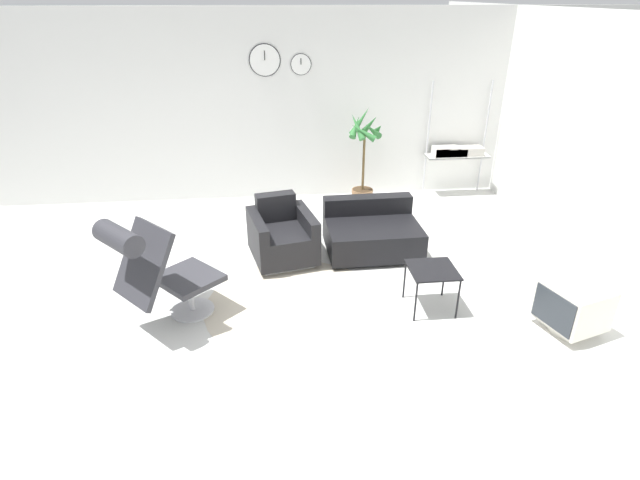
# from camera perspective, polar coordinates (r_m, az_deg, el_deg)

# --- Properties ---
(ground_plane) EXTENTS (12.00, 12.00, 0.00)m
(ground_plane) POSITION_cam_1_polar(r_m,az_deg,el_deg) (5.45, -1.00, -6.42)
(ground_plane) COLOR silver
(wall_back) EXTENTS (12.00, 0.09, 2.80)m
(wall_back) POSITION_cam_1_polar(r_m,az_deg,el_deg) (7.78, -3.14, 14.88)
(wall_back) COLOR silver
(wall_back) RESTS_ON ground_plane
(wall_right) EXTENTS (0.06, 12.00, 2.80)m
(wall_right) POSITION_cam_1_polar(r_m,az_deg,el_deg) (6.07, 32.08, 7.55)
(wall_right) COLOR silver
(wall_right) RESTS_ON ground_plane
(round_rug) EXTENTS (1.91, 1.91, 0.01)m
(round_rug) POSITION_cam_1_polar(r_m,az_deg,el_deg) (5.31, -2.79, -7.36)
(round_rug) COLOR #BCB29E
(round_rug) RESTS_ON ground_plane
(lounge_chair) EXTENTS (1.10, 1.08, 1.17)m
(lounge_chair) POSITION_cam_1_polar(r_m,az_deg,el_deg) (4.87, -18.51, -2.59)
(lounge_chair) COLOR #BCBCC1
(lounge_chair) RESTS_ON ground_plane
(armchair_red) EXTENTS (0.88, 0.94, 0.75)m
(armchair_red) POSITION_cam_1_polar(r_m,az_deg,el_deg) (6.08, -4.37, 0.31)
(armchair_red) COLOR silver
(armchair_red) RESTS_ON ground_plane
(couch_low) EXTENTS (1.16, 0.92, 0.62)m
(couch_low) POSITION_cam_1_polar(r_m,az_deg,el_deg) (6.30, 5.92, 0.72)
(couch_low) COLOR black
(couch_low) RESTS_ON ground_plane
(side_table) EXTENTS (0.47, 0.47, 0.46)m
(side_table) POSITION_cam_1_polar(r_m,az_deg,el_deg) (5.17, 12.72, -3.66)
(side_table) COLOR black
(side_table) RESTS_ON ground_plane
(crt_television) EXTENTS (0.63, 0.64, 0.50)m
(crt_television) POSITION_cam_1_polar(r_m,az_deg,el_deg) (5.37, 26.90, -6.81)
(crt_television) COLOR beige
(crt_television) RESTS_ON ground_plane
(potted_plant) EXTENTS (0.51, 0.51, 1.49)m
(potted_plant) POSITION_cam_1_polar(r_m,az_deg,el_deg) (7.53, 5.00, 8.62)
(potted_plant) COLOR brown
(potted_plant) RESTS_ON ground_plane
(shelf_unit) EXTENTS (0.99, 0.28, 1.77)m
(shelf_unit) POSITION_cam_1_polar(r_m,az_deg,el_deg) (8.25, 15.13, 9.69)
(shelf_unit) COLOR #BCBCC1
(shelf_unit) RESTS_ON ground_plane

